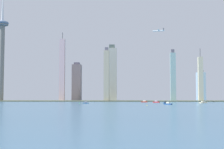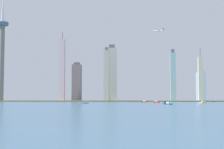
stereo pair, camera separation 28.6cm
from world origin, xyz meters
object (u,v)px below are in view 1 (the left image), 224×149
at_px(skyscraper_4, 62,70).
at_px(skyscraper_6, 173,76).
at_px(observation_tower, 2,47).
at_px(skyscraper_0, 107,76).
at_px(skyscraper_2, 201,86).
at_px(boat_1, 86,103).
at_px(boat_5, 165,103).
at_px(boat_0, 144,102).
at_px(boat_4, 168,104).
at_px(channel_buoy_1, 147,105).
at_px(skyscraper_1, 77,82).
at_px(skyscraper_3, 201,79).
at_px(boat_3, 156,102).
at_px(channel_buoy_0, 80,103).
at_px(boat_2, 203,102).
at_px(skyscraper_5, 112,74).
at_px(airplane, 159,31).

relative_size(skyscraper_4, skyscraper_6, 1.35).
distance_m(observation_tower, skyscraper_0, 300.97).
height_order(skyscraper_2, skyscraper_4, skyscraper_4).
distance_m(boat_1, boat_5, 157.42).
bearing_deg(boat_0, skyscraper_0, -30.05).
bearing_deg(boat_0, boat_4, 111.60).
relative_size(skyscraper_2, skyscraper_4, 0.47).
relative_size(skyscraper_2, boat_1, 7.41).
height_order(skyscraper_2, channel_buoy_1, skyscraper_2).
bearing_deg(boat_1, boat_0, -135.80).
xyz_separation_m(skyscraper_0, skyscraper_6, (178.91, 20.31, -1.72)).
bearing_deg(boat_0, skyscraper_6, -112.45).
distance_m(observation_tower, skyscraper_6, 476.22).
bearing_deg(boat_4, skyscraper_1, 160.83).
relative_size(skyscraper_3, boat_4, 10.42).
distance_m(boat_3, channel_buoy_0, 183.71).
xyz_separation_m(observation_tower, boat_2, (504.14, -185.65, -147.42)).
distance_m(skyscraper_1, boat_3, 305.28).
height_order(skyscraper_5, boat_5, skyscraper_5).
relative_size(boat_5, airplane, 0.35).
bearing_deg(skyscraper_1, boat_0, -41.85).
bearing_deg(airplane, channel_buoy_1, 93.98).
distance_m(observation_tower, skyscraper_4, 177.91).
height_order(observation_tower, channel_buoy_0, observation_tower).
bearing_deg(skyscraper_3, skyscraper_0, 179.77).
bearing_deg(skyscraper_2, airplane, -128.52).
height_order(skyscraper_4, boat_2, skyscraper_4).
bearing_deg(boat_2, airplane, -83.95).
bearing_deg(skyscraper_1, boat_2, -39.59).
xyz_separation_m(skyscraper_6, boat_2, (35.01, -197.72, -66.39)).
distance_m(skyscraper_4, boat_4, 423.77).
bearing_deg(skyscraper_3, boat_0, -149.00).
bearing_deg(skyscraper_5, skyscraper_6, -11.77).
bearing_deg(boat_2, skyscraper_6, -109.76).
height_order(skyscraper_4, skyscraper_5, skyscraper_4).
distance_m(channel_buoy_1, airplane, 356.78).
relative_size(skyscraper_2, boat_4, 6.69).
bearing_deg(skyscraper_4, skyscraper_3, -3.35).
bearing_deg(skyscraper_4, skyscraper_0, -9.50).
xyz_separation_m(skyscraper_3, channel_buoy_0, (-284.57, -233.19, -58.27)).
relative_size(boat_3, airplane, 0.54).
height_order(skyscraper_0, skyscraper_2, skyscraper_0).
bearing_deg(skyscraper_0, channel_buoy_0, -98.91).
height_order(skyscraper_5, boat_4, skyscraper_5).
xyz_separation_m(skyscraper_5, channel_buoy_0, (-48.39, -289.35, -76.51)).
xyz_separation_m(skyscraper_4, skyscraper_5, (135.82, 34.38, -8.94)).
relative_size(skyscraper_5, skyscraper_6, 1.14).
height_order(observation_tower, boat_0, observation_tower).
bearing_deg(skyscraper_0, boat_4, -68.13).
bearing_deg(airplane, skyscraper_2, -115.75).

